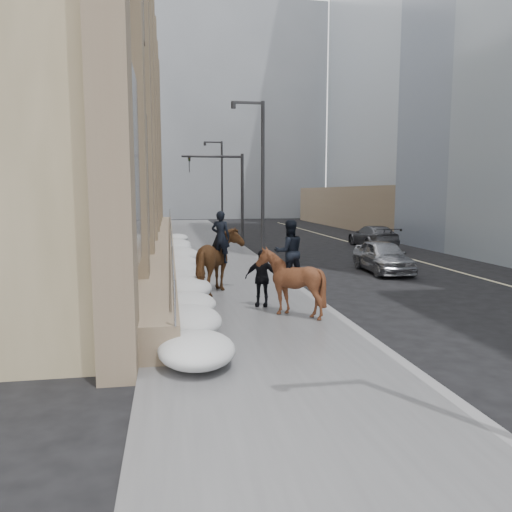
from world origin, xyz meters
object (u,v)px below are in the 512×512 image
at_px(pedestrian, 261,278).
at_px(car_grey, 373,236).
at_px(mounted_horse_right, 290,277).
at_px(car_silver, 383,256).
at_px(mounted_horse_left, 219,260).

bearing_deg(pedestrian, car_grey, 76.73).
relative_size(pedestrian, car_grey, 0.35).
xyz_separation_m(mounted_horse_right, pedestrian, (-0.56, 1.22, -0.23)).
xyz_separation_m(pedestrian, car_silver, (6.44, 5.95, -0.25)).
relative_size(mounted_horse_left, pedestrian, 1.67).
distance_m(mounted_horse_left, pedestrian, 2.33).
relative_size(mounted_horse_right, car_grey, 0.54).
bearing_deg(mounted_horse_right, car_grey, -125.95).
bearing_deg(mounted_horse_left, mounted_horse_right, 139.80).
distance_m(mounted_horse_left, car_silver, 8.46).
bearing_deg(mounted_horse_right, car_silver, -135.80).
height_order(mounted_horse_right, car_grey, mounted_horse_right).
distance_m(mounted_horse_right, car_grey, 19.30).
xyz_separation_m(mounted_horse_left, car_silver, (7.49, 3.89, -0.54)).
xyz_separation_m(mounted_horse_left, car_grey, (11.12, 13.50, -0.55)).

